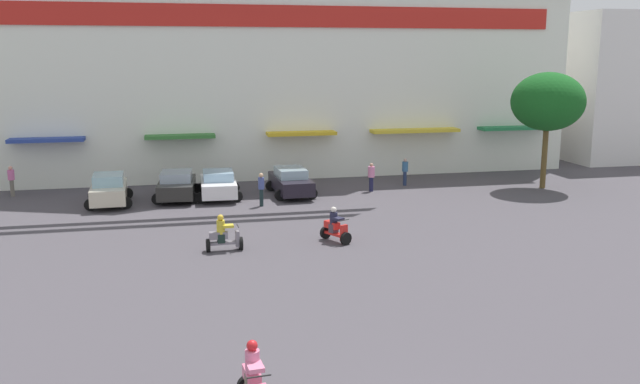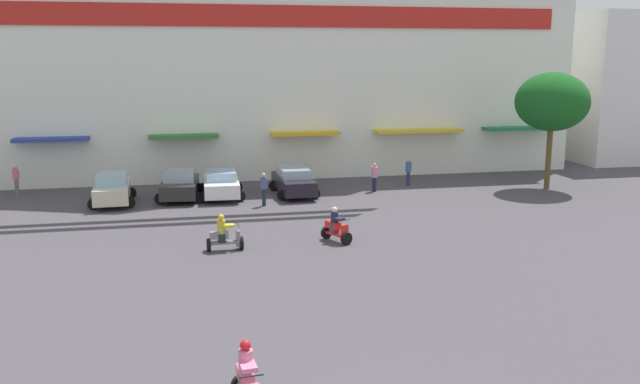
{
  "view_description": "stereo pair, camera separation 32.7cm",
  "coord_description": "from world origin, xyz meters",
  "px_view_note": "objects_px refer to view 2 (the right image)",
  "views": [
    {
      "loc": [
        -4.11,
        -10.71,
        7.61
      ],
      "look_at": [
        1.22,
        13.28,
        2.61
      ],
      "focal_mm": 38.03,
      "sensor_mm": 36.0,
      "label": 1
    },
    {
      "loc": [
        -3.79,
        -10.78,
        7.61
      ],
      "look_at": [
        1.22,
        13.28,
        2.61
      ],
      "focal_mm": 38.03,
      "sensor_mm": 36.0,
      "label": 2
    }
  ],
  "objects_px": {
    "scooter_rider_6": "(224,236)",
    "parked_car_1": "(180,185)",
    "scooter_rider_2": "(336,227)",
    "parked_car_0": "(112,189)",
    "scooter_rider_5": "(247,382)",
    "parked_car_2": "(221,184)",
    "parked_car_3": "(294,181)",
    "pedestrian_2": "(16,178)",
    "plaza_tree_1": "(552,102)",
    "pedestrian_0": "(264,187)",
    "pedestrian_1": "(374,176)",
    "pedestrian_3": "(408,170)"
  },
  "relations": [
    {
      "from": "parked_car_2",
      "to": "scooter_rider_6",
      "type": "height_order",
      "value": "scooter_rider_6"
    },
    {
      "from": "pedestrian_2",
      "to": "parked_car_3",
      "type": "bearing_deg",
      "value": -11.14
    },
    {
      "from": "parked_car_1",
      "to": "pedestrian_3",
      "type": "bearing_deg",
      "value": 4.65
    },
    {
      "from": "parked_car_0",
      "to": "parked_car_2",
      "type": "distance_m",
      "value": 5.63
    },
    {
      "from": "parked_car_3",
      "to": "scooter_rider_6",
      "type": "height_order",
      "value": "parked_car_3"
    },
    {
      "from": "scooter_rider_5",
      "to": "parked_car_0",
      "type": "bearing_deg",
      "value": 102.06
    },
    {
      "from": "parked_car_0",
      "to": "scooter_rider_5",
      "type": "bearing_deg",
      "value": -77.94
    },
    {
      "from": "scooter_rider_6",
      "to": "pedestrian_0",
      "type": "height_order",
      "value": "pedestrian_0"
    },
    {
      "from": "scooter_rider_2",
      "to": "pedestrian_0",
      "type": "distance_m",
      "value": 7.6
    },
    {
      "from": "pedestrian_0",
      "to": "pedestrian_1",
      "type": "xyz_separation_m",
      "value": [
        6.58,
        2.47,
        -0.09
      ]
    },
    {
      "from": "scooter_rider_5",
      "to": "scooter_rider_2",
      "type": "bearing_deg",
      "value": 68.83
    },
    {
      "from": "parked_car_3",
      "to": "scooter_rider_2",
      "type": "distance_m",
      "value": 9.72
    },
    {
      "from": "pedestrian_2",
      "to": "parked_car_1",
      "type": "bearing_deg",
      "value": -17.05
    },
    {
      "from": "parked_car_1",
      "to": "parked_car_3",
      "type": "xyz_separation_m",
      "value": [
        6.13,
        -0.24,
        0.0
      ]
    },
    {
      "from": "pedestrian_1",
      "to": "parked_car_2",
      "type": "bearing_deg",
      "value": 179.55
    },
    {
      "from": "plaza_tree_1",
      "to": "pedestrian_0",
      "type": "relative_size",
      "value": 3.87
    },
    {
      "from": "scooter_rider_5",
      "to": "pedestrian_0",
      "type": "distance_m",
      "value": 20.3
    },
    {
      "from": "parked_car_1",
      "to": "pedestrian_1",
      "type": "bearing_deg",
      "value": -1.06
    },
    {
      "from": "pedestrian_2",
      "to": "parked_car_0",
      "type": "bearing_deg",
      "value": -31.63
    },
    {
      "from": "parked_car_0",
      "to": "pedestrian_0",
      "type": "distance_m",
      "value": 7.89
    },
    {
      "from": "pedestrian_0",
      "to": "pedestrian_2",
      "type": "distance_m",
      "value": 14.02
    },
    {
      "from": "pedestrian_3",
      "to": "pedestrian_1",
      "type": "bearing_deg",
      "value": -152.59
    },
    {
      "from": "pedestrian_0",
      "to": "pedestrian_3",
      "type": "relative_size",
      "value": 1.07
    },
    {
      "from": "parked_car_2",
      "to": "pedestrian_3",
      "type": "distance_m",
      "value": 11.1
    },
    {
      "from": "parked_car_0",
      "to": "parked_car_1",
      "type": "height_order",
      "value": "parked_car_0"
    },
    {
      "from": "parked_car_3",
      "to": "pedestrian_2",
      "type": "bearing_deg",
      "value": 168.86
    },
    {
      "from": "pedestrian_2",
      "to": "pedestrian_3",
      "type": "distance_m",
      "value": 22.05
    },
    {
      "from": "scooter_rider_6",
      "to": "pedestrian_0",
      "type": "bearing_deg",
      "value": 71.69
    },
    {
      "from": "scooter_rider_6",
      "to": "parked_car_3",
      "type": "bearing_deg",
      "value": 66.02
    },
    {
      "from": "parked_car_1",
      "to": "parked_car_2",
      "type": "bearing_deg",
      "value": -3.41
    },
    {
      "from": "parked_car_3",
      "to": "scooter_rider_5",
      "type": "distance_m",
      "value": 23.03
    },
    {
      "from": "scooter_rider_2",
      "to": "scooter_rider_6",
      "type": "distance_m",
      "value": 4.63
    },
    {
      "from": "parked_car_0",
      "to": "scooter_rider_5",
      "type": "xyz_separation_m",
      "value": [
        4.73,
        -22.16,
        -0.15
      ]
    },
    {
      "from": "plaza_tree_1",
      "to": "pedestrian_0",
      "type": "xyz_separation_m",
      "value": [
        -16.58,
        -1.24,
        -3.97
      ]
    },
    {
      "from": "parked_car_0",
      "to": "pedestrian_2",
      "type": "distance_m",
      "value": 6.28
    },
    {
      "from": "plaza_tree_1",
      "to": "parked_car_0",
      "type": "distance_m",
      "value": 24.55
    },
    {
      "from": "parked_car_1",
      "to": "scooter_rider_2",
      "type": "height_order",
      "value": "parked_car_1"
    },
    {
      "from": "parked_car_1",
      "to": "pedestrian_1",
      "type": "xyz_separation_m",
      "value": [
        10.76,
        -0.2,
        0.15
      ]
    },
    {
      "from": "parked_car_2",
      "to": "parked_car_0",
      "type": "bearing_deg",
      "value": -175.2
    },
    {
      "from": "plaza_tree_1",
      "to": "parked_car_2",
      "type": "height_order",
      "value": "plaza_tree_1"
    },
    {
      "from": "parked_car_1",
      "to": "scooter_rider_2",
      "type": "xyz_separation_m",
      "value": [
        6.26,
        -9.96,
        -0.16
      ]
    },
    {
      "from": "scooter_rider_2",
      "to": "pedestrian_0",
      "type": "xyz_separation_m",
      "value": [
        -2.08,
        7.29,
        0.4
      ]
    },
    {
      "from": "scooter_rider_5",
      "to": "pedestrian_0",
      "type": "bearing_deg",
      "value": 81.86
    },
    {
      "from": "scooter_rider_2",
      "to": "pedestrian_2",
      "type": "height_order",
      "value": "pedestrian_2"
    },
    {
      "from": "pedestrian_0",
      "to": "parked_car_1",
      "type": "bearing_deg",
      "value": 147.45
    },
    {
      "from": "scooter_rider_6",
      "to": "parked_car_1",
      "type": "bearing_deg",
      "value": 99.06
    },
    {
      "from": "pedestrian_0",
      "to": "pedestrian_3",
      "type": "xyz_separation_m",
      "value": [
        9.04,
        3.74,
        -0.09
      ]
    },
    {
      "from": "parked_car_0",
      "to": "parked_car_1",
      "type": "relative_size",
      "value": 0.97
    },
    {
      "from": "parked_car_1",
      "to": "scooter_rider_2",
      "type": "relative_size",
      "value": 2.8
    },
    {
      "from": "pedestrian_2",
      "to": "pedestrian_1",
      "type": "bearing_deg",
      "value": -8.41
    }
  ]
}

